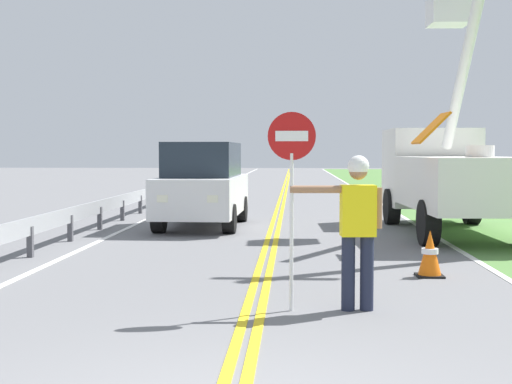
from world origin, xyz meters
The scene contains 10 objects.
centerline_yellow_left centered at (-0.09, 20.00, 0.01)m, with size 0.11×110.00×0.01m, color yellow.
centerline_yellow_right centered at (0.09, 20.00, 0.01)m, with size 0.11×110.00×0.01m, color yellow.
edge_line_right centered at (3.60, 20.00, 0.01)m, with size 0.12×110.00×0.01m, color silver.
edge_line_left centered at (-3.60, 20.00, 0.01)m, with size 0.12×110.00×0.01m, color silver.
flagger_worker centered at (1.21, 3.85, 1.05)m, with size 1.09×0.27×1.83m.
stop_sign_paddle centered at (0.44, 3.78, 1.71)m, with size 0.56×0.04×2.33m.
utility_bucket_truck centered at (4.09, 12.41, 1.42)m, with size 2.67×6.88×5.64m.
oncoming_suv_nearest centered at (-1.80, 13.21, 1.06)m, with size 2.00×4.65×2.10m.
traffic_cone_lead centered at (2.50, 6.22, 0.34)m, with size 0.40×0.40×0.70m.
guardrail_left_shoulder centered at (-4.20, 15.85, 0.52)m, with size 0.10×32.00×0.71m.
Camera 1 is at (0.47, -4.59, 1.86)m, focal length 50.51 mm.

